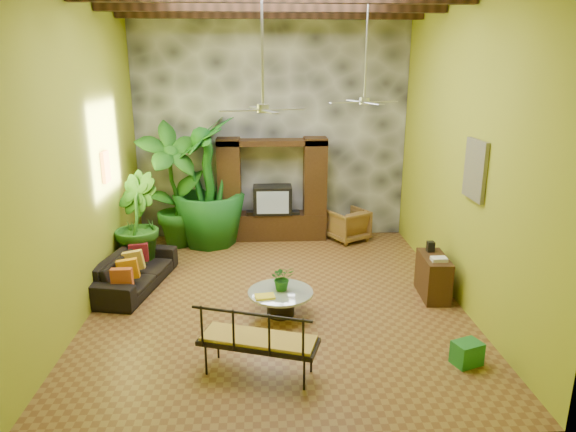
{
  "coord_description": "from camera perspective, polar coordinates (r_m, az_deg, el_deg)",
  "views": [
    {
      "loc": [
        -0.24,
        -8.0,
        3.79
      ],
      "look_at": [
        0.19,
        0.2,
        1.39
      ],
      "focal_mm": 32.0,
      "sensor_mm": 36.0,
      "label": 1
    }
  ],
  "objects": [
    {
      "name": "ground",
      "position": [
        8.85,
        -1.2,
        -9.04
      ],
      "size": [
        7.0,
        7.0,
        0.0
      ],
      "primitive_type": "plane",
      "color": "brown",
      "rests_on": "ground"
    },
    {
      "name": "side_console",
      "position": [
        9.1,
        15.83,
        -6.48
      ],
      "size": [
        0.45,
        0.92,
        0.72
      ],
      "primitive_type": "cube",
      "rotation": [
        0.0,
        0.0,
        -0.05
      ],
      "color": "#3E2313",
      "rests_on": "ground"
    },
    {
      "name": "coffee_table",
      "position": [
        8.18,
        -0.84,
        -9.28
      ],
      "size": [
        1.03,
        1.03,
        0.4
      ],
      "rotation": [
        0.0,
        0.0,
        -0.17
      ],
      "color": "black",
      "rests_on": "ground"
    },
    {
      "name": "sofa",
      "position": [
        9.54,
        -16.68,
        -5.83
      ],
      "size": [
        1.23,
        2.23,
        0.62
      ],
      "primitive_type": "imported",
      "rotation": [
        0.0,
        0.0,
        1.37
      ],
      "color": "black",
      "rests_on": "ground"
    },
    {
      "name": "right_wall",
      "position": [
        8.72,
        18.95,
        6.93
      ],
      "size": [
        0.02,
        7.0,
        5.0
      ],
      "primitive_type": "cube",
      "color": "#A6AD27",
      "rests_on": "ground"
    },
    {
      "name": "stone_accent_wall",
      "position": [
        11.51,
        -1.84,
        9.87
      ],
      "size": [
        5.98,
        0.1,
        4.98
      ],
      "primitive_type": "cube",
      "color": "#37393F",
      "rests_on": "ground"
    },
    {
      "name": "tall_plant_a",
      "position": [
        11.16,
        -12.66,
        3.28
      ],
      "size": [
        1.71,
        1.53,
        2.7
      ],
      "primitive_type": "imported",
      "rotation": [
        0.0,
        0.0,
        0.5
      ],
      "color": "#246A1C",
      "rests_on": "ground"
    },
    {
      "name": "yellow_tray",
      "position": [
        7.92,
        -2.58,
        -8.93
      ],
      "size": [
        0.33,
        0.26,
        0.03
      ],
      "primitive_type": "cube",
      "rotation": [
        0.0,
        0.0,
        0.16
      ],
      "color": "gold",
      "rests_on": "coffee_table"
    },
    {
      "name": "wicker_armchair",
      "position": [
        11.63,
        6.66,
        -0.97
      ],
      "size": [
        1.05,
        1.06,
        0.72
      ],
      "primitive_type": "imported",
      "rotation": [
        0.0,
        0.0,
        3.66
      ],
      "color": "brown",
      "rests_on": "ground"
    },
    {
      "name": "green_bin",
      "position": [
        7.38,
        19.27,
        -14.19
      ],
      "size": [
        0.43,
        0.38,
        0.32
      ],
      "primitive_type": "cube",
      "rotation": [
        0.0,
        0.0,
        0.35
      ],
      "color": "#1E7122",
      "rests_on": "ground"
    },
    {
      "name": "ceiling_fan_back",
      "position": [
        9.39,
        8.52,
        13.77
      ],
      "size": [
        1.28,
        1.28,
        1.86
      ],
      "color": "#A8A8AC",
      "rests_on": "ceiling"
    },
    {
      "name": "back_wall",
      "position": [
        11.57,
        -1.85,
        9.91
      ],
      "size": [
        6.0,
        0.02,
        5.0
      ],
      "primitive_type": "cube",
      "color": "#A6AD27",
      "rests_on": "ground"
    },
    {
      "name": "ceiling_fan_front",
      "position": [
        7.61,
        -2.8,
        13.37
      ],
      "size": [
        1.28,
        1.28,
        1.86
      ],
      "color": "#A8A8AC",
      "rests_on": "ceiling"
    },
    {
      "name": "entertainment_center",
      "position": [
        11.49,
        -1.74,
        2.08
      ],
      "size": [
        2.4,
        0.55,
        2.3
      ],
      "color": "#311C0D",
      "rests_on": "ground"
    },
    {
      "name": "wall_art_painting",
      "position": [
        8.2,
        20.08,
        4.84
      ],
      "size": [
        0.06,
        0.7,
        0.9
      ],
      "primitive_type": "cube",
      "color": "#22567D",
      "rests_on": "right_wall"
    },
    {
      "name": "tall_plant_b",
      "position": [
        10.17,
        -16.61,
        -0.68
      ],
      "size": [
        1.17,
        1.28,
        1.88
      ],
      "primitive_type": "imported",
      "rotation": [
        0.0,
        0.0,
        1.98
      ],
      "color": "#205516",
      "rests_on": "ground"
    },
    {
      "name": "centerpiece_plant",
      "position": [
        8.1,
        -0.63,
        -6.88
      ],
      "size": [
        0.42,
        0.38,
        0.4
      ],
      "primitive_type": "imported",
      "rotation": [
        0.0,
        0.0,
        0.19
      ],
      "color": "#1B5B18",
      "rests_on": "coffee_table"
    },
    {
      "name": "tall_plant_c",
      "position": [
        11.18,
        -8.89,
        3.73
      ],
      "size": [
        1.75,
        1.75,
        2.79
      ],
      "primitive_type": "imported",
      "rotation": [
        0.0,
        0.0,
        4.84
      ],
      "color": "#17581A",
      "rests_on": "ground"
    },
    {
      "name": "iron_bench",
      "position": [
        6.56,
        -3.31,
        -13.44
      ],
      "size": [
        1.59,
        0.99,
        0.57
      ],
      "rotation": [
        0.0,
        0.0,
        -0.31
      ],
      "color": "black",
      "rests_on": "ground"
    },
    {
      "name": "left_wall",
      "position": [
        8.56,
        -21.95,
        6.47
      ],
      "size": [
        0.02,
        7.0,
        5.0
      ],
      "primitive_type": "cube",
      "color": "#A6AD27",
      "rests_on": "ground"
    },
    {
      "name": "wall_art_mask",
      "position": [
        9.55,
        -19.61,
        5.17
      ],
      "size": [
        0.06,
        0.32,
        0.55
      ],
      "primitive_type": "cube",
      "color": "yellow",
      "rests_on": "left_wall"
    }
  ]
}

